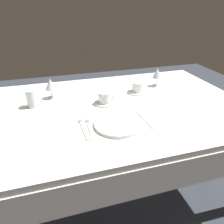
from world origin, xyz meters
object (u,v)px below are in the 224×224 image
at_px(coffee_cup_left, 138,87).
at_px(coffee_cup_right, 105,97).
at_px(fork_inner, 83,128).
at_px(spoon_soup, 143,117).
at_px(wine_glass_left, 157,74).
at_px(dinner_plate, 118,124).
at_px(fork_outer, 89,127).
at_px(drink_tumbler, 32,99).
at_px(wine_glass_centre, 51,85).

xyz_separation_m(coffee_cup_left, coffee_cup_right, (-0.28, -0.11, 0.00)).
relative_size(fork_inner, coffee_cup_right, 2.11).
bearing_deg(spoon_soup, coffee_cup_right, 123.82).
relative_size(fork_inner, wine_glass_left, 1.56).
height_order(dinner_plate, coffee_cup_left, coffee_cup_left).
height_order(fork_outer, fork_inner, same).
height_order(wine_glass_left, drink_tumbler, wine_glass_left).
bearing_deg(wine_glass_centre, dinner_plate, -54.84).
relative_size(coffee_cup_right, wine_glass_left, 0.74).
height_order(fork_inner, spoon_soup, spoon_soup).
bearing_deg(coffee_cup_right, fork_outer, -120.89).
relative_size(dinner_plate, drink_tumbler, 2.38).
relative_size(coffee_cup_left, wine_glass_left, 0.72).
distance_m(dinner_plate, wine_glass_left, 0.68).
distance_m(spoon_soup, drink_tumbler, 0.70).
height_order(wine_glass_centre, wine_glass_left, wine_glass_left).
height_order(dinner_plate, wine_glass_left, wine_glass_left).
distance_m(fork_outer, drink_tumbler, 0.46).
xyz_separation_m(wine_glass_centre, drink_tumbler, (-0.12, -0.10, -0.04)).
xyz_separation_m(spoon_soup, drink_tumbler, (-0.62, 0.33, 0.05)).
bearing_deg(drink_tumbler, dinner_plate, -38.97).
relative_size(coffee_cup_left, wine_glass_centre, 0.75).
bearing_deg(coffee_cup_left, fork_inner, -141.74).
height_order(fork_inner, wine_glass_centre, wine_glass_centre).
distance_m(fork_inner, spoon_soup, 0.35).
bearing_deg(fork_outer, coffee_cup_right, 59.11).
bearing_deg(wine_glass_centre, wine_glass_left, 0.63).
relative_size(spoon_soup, wine_glass_centre, 1.51).
bearing_deg(wine_glass_left, wine_glass_centre, -179.37).
xyz_separation_m(fork_inner, coffee_cup_left, (0.47, 0.37, 0.04)).
bearing_deg(drink_tumbler, fork_outer, -48.98).
distance_m(coffee_cup_left, coffee_cup_right, 0.30).
bearing_deg(spoon_soup, wine_glass_left, 55.29).
xyz_separation_m(fork_inner, wine_glass_centre, (-0.14, 0.44, 0.10)).
height_order(dinner_plate, spoon_soup, dinner_plate).
bearing_deg(coffee_cup_left, dinner_plate, -124.96).
xyz_separation_m(dinner_plate, fork_outer, (-0.16, 0.02, -0.01)).
xyz_separation_m(spoon_soup, coffee_cup_left, (0.11, 0.36, 0.04)).
distance_m(wine_glass_centre, wine_glass_left, 0.80).
bearing_deg(drink_tumbler, wine_glass_left, 6.84).
relative_size(wine_glass_centre, drink_tumbler, 1.27).
height_order(coffee_cup_left, coffee_cup_right, coffee_cup_right).
bearing_deg(dinner_plate, coffee_cup_right, 90.20).
distance_m(fork_outer, fork_inner, 0.03).
bearing_deg(dinner_plate, coffee_cup_left, 55.04).
bearing_deg(spoon_soup, dinner_plate, -166.61).
bearing_deg(fork_outer, wine_glass_centre, 111.45).
height_order(dinner_plate, coffee_cup_right, coffee_cup_right).
bearing_deg(dinner_plate, drink_tumbler, 141.03).
height_order(dinner_plate, fork_inner, dinner_plate).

